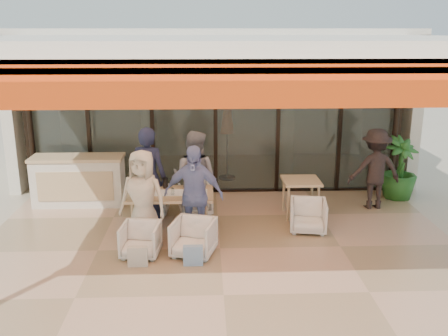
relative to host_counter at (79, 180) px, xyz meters
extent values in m
plane|color=#C6B293|center=(2.82, -2.30, -0.53)|extent=(70.00, 70.00, 0.00)
cube|color=tan|center=(2.82, -2.30, -0.53)|extent=(8.00, 6.00, 0.01)
cube|color=silver|center=(2.82, -2.30, 2.77)|extent=(8.00, 6.00, 0.20)
cube|color=red|center=(2.82, -5.24, 2.49)|extent=(8.00, 0.12, 0.45)
cube|color=#E44613|center=(2.82, -4.55, 2.61)|extent=(8.00, 1.50, 0.06)
cylinder|color=black|center=(-1.06, 0.58, 1.07)|extent=(0.12, 0.12, 3.20)
cylinder|color=black|center=(6.70, 0.58, 1.07)|extent=(0.12, 0.12, 3.20)
cube|color=#9EADA3|center=(2.82, 0.70, 1.07)|extent=(8.00, 0.03, 3.20)
cube|color=black|center=(2.82, 0.70, -0.49)|extent=(8.00, 0.10, 0.08)
cube|color=black|center=(2.82, 0.70, 2.63)|extent=(8.00, 0.10, 0.08)
cube|color=black|center=(-1.18, 0.70, 1.07)|extent=(0.08, 0.10, 3.20)
cube|color=black|center=(0.12, 0.70, 1.07)|extent=(0.08, 0.10, 3.20)
cube|color=black|center=(1.47, 0.70, 1.07)|extent=(0.08, 0.10, 3.20)
cube|color=black|center=(2.82, 0.70, 1.07)|extent=(0.08, 0.10, 3.20)
cube|color=black|center=(4.17, 0.70, 1.07)|extent=(0.08, 0.10, 3.20)
cube|color=black|center=(5.52, 0.70, 1.07)|extent=(0.08, 0.10, 3.20)
cube|color=black|center=(6.82, 0.70, 1.07)|extent=(0.08, 0.10, 3.20)
cube|color=silver|center=(2.82, 4.20, 1.17)|extent=(9.00, 0.25, 3.40)
cube|color=silver|center=(-1.58, 2.45, 1.17)|extent=(0.25, 3.50, 3.40)
cube|color=silver|center=(7.22, 2.45, 1.17)|extent=(0.25, 3.50, 3.40)
cube|color=silver|center=(2.82, 2.45, 2.87)|extent=(9.00, 3.50, 0.25)
cube|color=tan|center=(2.82, 2.45, -0.52)|extent=(8.00, 3.50, 0.02)
cylinder|color=silver|center=(1.22, 2.30, 0.97)|extent=(0.40, 0.40, 3.00)
cylinder|color=silver|center=(4.62, 2.30, 0.97)|extent=(0.40, 0.40, 3.00)
cylinder|color=black|center=(1.62, 1.90, 2.47)|extent=(0.03, 0.03, 0.70)
cube|color=black|center=(1.62, 1.90, 2.02)|extent=(0.30, 0.30, 0.40)
sphere|color=#FFBF72|center=(1.62, 1.90, 2.02)|extent=(0.18, 0.18, 0.18)
cylinder|color=black|center=(5.12, 1.90, 2.47)|extent=(0.03, 0.03, 0.70)
cube|color=black|center=(5.12, 1.90, 2.02)|extent=(0.30, 0.30, 0.40)
sphere|color=#FFBF72|center=(5.12, 1.90, 2.02)|extent=(0.18, 0.18, 0.18)
cylinder|color=black|center=(3.12, 1.70, -0.48)|extent=(0.40, 0.40, 0.05)
cylinder|color=black|center=(3.12, 1.70, 0.52)|extent=(0.04, 0.04, 2.10)
cone|color=orange|center=(3.12, 1.70, 1.17)|extent=(0.32, 0.32, 1.10)
cube|color=silver|center=(0.00, 0.00, -0.03)|extent=(1.80, 0.60, 1.00)
cube|color=tan|center=(0.00, 0.00, 0.48)|extent=(1.85, 0.65, 0.06)
cube|color=tan|center=(0.00, -0.31, -0.03)|extent=(1.50, 0.02, 0.60)
cube|color=tan|center=(1.97, -1.53, 0.19)|extent=(1.50, 0.90, 0.05)
cube|color=white|center=(1.97, -1.53, 0.21)|extent=(1.30, 0.35, 0.01)
cylinder|color=tan|center=(1.35, -1.85, -0.18)|extent=(0.06, 0.06, 0.70)
cylinder|color=tan|center=(2.59, -1.85, -0.18)|extent=(0.06, 0.06, 0.70)
cylinder|color=tan|center=(1.35, -1.21, -0.18)|extent=(0.06, 0.06, 0.70)
cylinder|color=tan|center=(2.59, -1.21, -0.18)|extent=(0.06, 0.06, 0.70)
cylinder|color=white|center=(1.52, -1.68, 0.27)|extent=(0.06, 0.06, 0.11)
cylinder|color=white|center=(1.72, -1.33, 0.27)|extent=(0.06, 0.06, 0.11)
cylinder|color=white|center=(2.02, -1.63, 0.27)|extent=(0.06, 0.06, 0.11)
cylinder|color=white|center=(2.27, -1.35, 0.27)|extent=(0.06, 0.06, 0.11)
cylinder|color=#9C4216|center=(1.42, -1.38, 0.30)|extent=(0.07, 0.07, 0.16)
cylinder|color=black|center=(1.87, -1.25, 0.30)|extent=(0.09, 0.09, 0.17)
cylinder|color=black|center=(1.87, -1.25, 0.39)|extent=(0.10, 0.10, 0.01)
cylinder|color=white|center=(1.52, -1.83, 0.22)|extent=(0.22, 0.22, 0.01)
cylinder|color=white|center=(2.42, -1.83, 0.22)|extent=(0.22, 0.22, 0.01)
cylinder|color=white|center=(1.52, -1.21, 0.22)|extent=(0.22, 0.22, 0.01)
cylinder|color=white|center=(2.42, -1.21, 0.22)|extent=(0.22, 0.22, 0.01)
imported|color=white|center=(1.55, -0.58, -0.22)|extent=(0.63, 0.59, 0.62)
imported|color=white|center=(2.39, -0.58, -0.22)|extent=(0.69, 0.66, 0.63)
imported|color=white|center=(1.55, -2.48, -0.23)|extent=(0.64, 0.61, 0.60)
imported|color=white|center=(2.39, -2.48, -0.20)|extent=(0.78, 0.75, 0.66)
imported|color=#192039|center=(1.55, -1.08, 0.39)|extent=(0.75, 0.58, 1.84)
imported|color=slate|center=(2.39, -1.08, 0.35)|extent=(1.04, 0.93, 1.76)
imported|color=beige|center=(1.55, -1.98, 0.28)|extent=(0.90, 0.70, 1.62)
imported|color=#7080BA|center=(2.39, -1.98, 0.32)|extent=(1.06, 0.59, 1.70)
cube|color=silver|center=(1.55, -2.88, -0.36)|extent=(0.30, 0.10, 0.34)
cube|color=#99BFD8|center=(2.39, -2.88, -0.36)|extent=(0.30, 0.10, 0.34)
cube|color=tan|center=(4.41, -0.82, 0.19)|extent=(0.70, 0.70, 0.05)
cylinder|color=tan|center=(4.13, -1.10, -0.18)|extent=(0.05, 0.05, 0.70)
cylinder|color=tan|center=(4.69, -1.10, -0.18)|extent=(0.05, 0.05, 0.70)
cylinder|color=tan|center=(4.13, -0.54, -0.18)|extent=(0.05, 0.05, 0.70)
cylinder|color=tan|center=(4.69, -0.54, -0.18)|extent=(0.05, 0.05, 0.70)
imported|color=white|center=(4.41, -1.57, -0.21)|extent=(0.71, 0.68, 0.65)
imported|color=black|center=(5.96, -0.42, 0.29)|extent=(1.10, 0.68, 1.64)
imported|color=#1E5919|center=(6.68, 0.14, 0.14)|extent=(0.99, 0.99, 1.34)
camera|label=1|loc=(2.58, -9.84, 2.96)|focal=40.00mm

